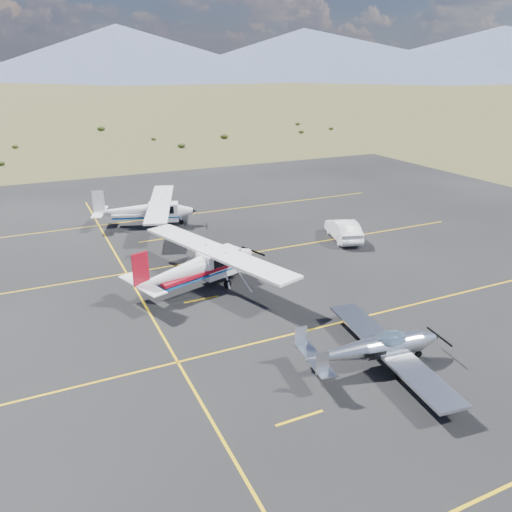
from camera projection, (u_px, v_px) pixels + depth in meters
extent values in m
plane|color=#383D1C|center=(319.00, 353.00, 22.54)|extent=(1600.00, 1600.00, 0.00)
cube|color=black|center=(254.00, 293.00, 28.46)|extent=(72.00, 72.00, 0.02)
cube|color=silver|center=(389.00, 349.00, 21.50)|extent=(2.43, 8.78, 0.12)
ellipsoid|color=#99BFD8|center=(390.00, 340.00, 21.34)|extent=(1.68, 1.09, 0.79)
cube|color=silver|center=(314.00, 358.00, 20.37)|extent=(1.02, 2.95, 0.06)
cube|color=silver|center=(322.00, 363.00, 19.23)|extent=(0.53, 0.12, 0.96)
cube|color=silver|center=(301.00, 337.00, 21.11)|extent=(0.53, 0.12, 0.96)
cylinder|color=black|center=(418.00, 354.00, 22.15)|extent=(0.34, 0.13, 0.33)
cylinder|color=black|center=(399.00, 375.00, 20.61)|extent=(0.40, 0.15, 0.39)
cylinder|color=black|center=(371.00, 347.00, 22.66)|extent=(0.40, 0.15, 0.39)
cube|color=white|center=(219.00, 262.00, 29.74)|extent=(2.73, 1.98, 1.51)
cube|color=white|center=(216.00, 251.00, 29.32)|extent=(5.46, 12.19, 0.16)
cube|color=black|center=(219.00, 257.00, 29.63)|extent=(2.11, 1.82, 0.61)
cube|color=#A40D1F|center=(200.00, 270.00, 28.85)|extent=(5.70, 2.97, 0.20)
cube|color=#A40D1F|center=(141.00, 269.00, 26.01)|extent=(0.92, 0.37, 1.78)
cube|color=white|center=(142.00, 284.00, 26.33)|extent=(1.91, 3.65, 0.07)
cylinder|color=black|center=(237.00, 271.00, 31.01)|extent=(0.42, 0.23, 0.40)
cylinder|color=black|center=(228.00, 284.00, 29.06)|extent=(0.51, 0.29, 0.49)
cylinder|color=black|center=(203.00, 272.00, 30.65)|extent=(0.51, 0.29, 0.49)
cube|color=white|center=(164.00, 212.00, 40.15)|extent=(2.61, 1.90, 1.44)
cube|color=white|center=(160.00, 203.00, 39.86)|extent=(5.25, 11.62, 0.15)
cube|color=black|center=(163.00, 208.00, 40.04)|extent=(2.01, 1.74, 0.59)
cube|color=white|center=(146.00, 214.00, 40.04)|extent=(5.44, 2.85, 0.19)
cube|color=white|center=(98.00, 201.00, 39.24)|extent=(0.88, 0.36, 1.70)
cube|color=white|center=(100.00, 212.00, 39.55)|extent=(1.83, 3.48, 0.06)
cylinder|color=black|center=(181.00, 222.00, 40.63)|extent=(0.40, 0.22, 0.38)
cylinder|color=black|center=(159.00, 227.00, 39.39)|extent=(0.49, 0.28, 0.47)
cylinder|color=black|center=(161.00, 218.00, 41.47)|extent=(0.49, 0.28, 0.47)
imported|color=white|center=(343.00, 230.00, 36.97)|extent=(2.87, 4.89, 1.52)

